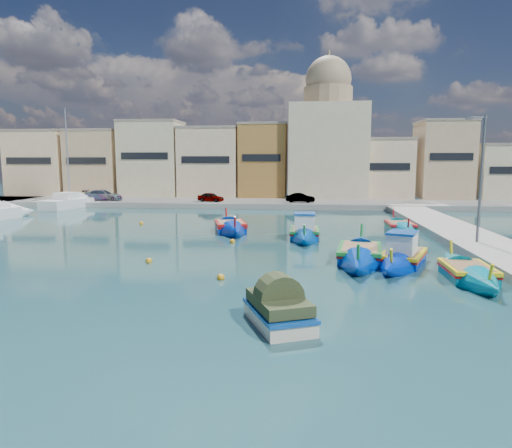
% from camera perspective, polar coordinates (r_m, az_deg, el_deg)
% --- Properties ---
extents(ground, '(160.00, 160.00, 0.00)m').
position_cam_1_polar(ground, '(24.18, -11.02, -5.09)').
color(ground, '#13343A').
rests_on(ground, ground).
extents(north_quay, '(80.00, 8.00, 0.60)m').
position_cam_1_polar(north_quay, '(55.20, -1.31, 2.61)').
color(north_quay, gray).
rests_on(north_quay, ground).
extents(north_townhouses, '(83.20, 7.87, 10.19)m').
position_cam_1_polar(north_townhouses, '(61.88, 5.75, 7.49)').
color(north_townhouses, beige).
rests_on(north_townhouses, ground).
extents(church_block, '(10.00, 10.00, 19.10)m').
position_cam_1_polar(church_block, '(62.66, 8.89, 10.56)').
color(church_block, beige).
rests_on(church_block, ground).
extents(quay_street_lamp, '(1.18, 0.16, 8.00)m').
position_cam_1_polar(quay_street_lamp, '(30.39, 26.21, 5.13)').
color(quay_street_lamp, '#595B60').
rests_on(quay_street_lamp, ground).
extents(parked_cars, '(27.92, 2.30, 1.31)m').
position_cam_1_polar(parked_cars, '(55.59, -10.99, 3.44)').
color(parked_cars, '#4C1919').
rests_on(parked_cars, north_quay).
extents(luzzu_turquoise_cabin, '(4.95, 8.61, 2.74)m').
position_cam_1_polar(luzzu_turquoise_cabin, '(25.22, 17.90, -4.03)').
color(luzzu_turquoise_cabin, '#0026AC').
rests_on(luzzu_turquoise_cabin, ground).
extents(luzzu_blue_cabin, '(2.05, 7.92, 2.80)m').
position_cam_1_polar(luzzu_blue_cabin, '(32.13, 6.09, -1.17)').
color(luzzu_blue_cabin, '#0044A3').
rests_on(luzzu_blue_cabin, ground).
extents(luzzu_cyan_mid, '(2.00, 8.02, 2.37)m').
position_cam_1_polar(luzzu_cyan_mid, '(37.07, 17.55, -0.43)').
color(luzzu_cyan_mid, '#007DA2').
rests_on(luzzu_cyan_mid, ground).
extents(luzzu_green, '(4.27, 8.56, 2.61)m').
position_cam_1_polar(luzzu_green, '(35.16, -3.23, -0.46)').
color(luzzu_green, '#0026A5').
rests_on(luzzu_green, ground).
extents(luzzu_blue_south, '(3.49, 9.67, 2.73)m').
position_cam_1_polar(luzzu_blue_south, '(25.50, 12.83, -3.82)').
color(luzzu_blue_south, '#0032A5').
rests_on(luzzu_blue_south, ground).
extents(luzzu_cyan_south, '(2.00, 7.44, 2.30)m').
position_cam_1_polar(luzzu_cyan_south, '(23.11, 24.93, -5.67)').
color(luzzu_cyan_south, '#007C98').
rests_on(luzzu_cyan_south, ground).
extents(tender_near, '(2.69, 3.43, 1.49)m').
position_cam_1_polar(tender_near, '(15.29, 2.85, -10.85)').
color(tender_near, beige).
rests_on(tender_near, ground).
extents(yacht_north, '(4.30, 9.45, 12.19)m').
position_cam_1_polar(yacht_north, '(57.88, -21.28, 2.49)').
color(yacht_north, white).
rests_on(yacht_north, ground).
extents(yacht_midnorth, '(4.86, 8.94, 12.14)m').
position_cam_1_polar(yacht_midnorth, '(49.02, -29.20, 1.15)').
color(yacht_midnorth, white).
rests_on(yacht_midnorth, ground).
extents(mooring_buoys, '(19.14, 18.38, 0.36)m').
position_cam_1_polar(mooring_buoys, '(29.22, -2.57, -2.56)').
color(mooring_buoys, orange).
rests_on(mooring_buoys, ground).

